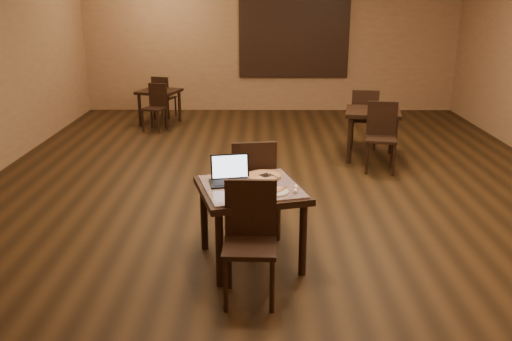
{
  "coord_description": "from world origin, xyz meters",
  "views": [
    {
      "loc": [
        -0.25,
        -6.85,
        2.43
      ],
      "look_at": [
        -0.27,
        -1.99,
        0.85
      ],
      "focal_mm": 38.0,
      "sensor_mm": 36.0,
      "label": 1
    }
  ],
  "objects_px": {
    "tiled_table": "(251,196)",
    "other_table_a_chair_near": "(381,132)",
    "pizza_pan": "(264,177)",
    "other_table_a": "(373,118)",
    "chair_main_far": "(253,182)",
    "other_table_a_chair_far": "(364,115)",
    "chair_main_near": "(250,234)",
    "other_table_b": "(159,96)",
    "other_table_b_chair_near": "(156,104)",
    "other_table_b_chair_far": "(163,95)",
    "laptop": "(230,175)"
  },
  "relations": [
    {
      "from": "pizza_pan",
      "to": "tiled_table",
      "type": "bearing_deg",
      "value": -116.57
    },
    {
      "from": "laptop",
      "to": "pizza_pan",
      "type": "relative_size",
      "value": 1.13
    },
    {
      "from": "pizza_pan",
      "to": "other_table_b",
      "type": "relative_size",
      "value": 0.39
    },
    {
      "from": "tiled_table",
      "to": "chair_main_near",
      "type": "relative_size",
      "value": 1.14
    },
    {
      "from": "tiled_table",
      "to": "other_table_a_chair_near",
      "type": "xyz_separation_m",
      "value": [
        1.83,
        2.88,
        -0.1
      ]
    },
    {
      "from": "chair_main_near",
      "to": "other_table_b_chair_far",
      "type": "xyz_separation_m",
      "value": [
        -1.9,
        6.94,
        -0.07
      ]
    },
    {
      "from": "tiled_table",
      "to": "chair_main_far",
      "type": "distance_m",
      "value": 0.61
    },
    {
      "from": "laptop",
      "to": "other_table_a_chair_near",
      "type": "xyz_separation_m",
      "value": [
        2.03,
        2.77,
        -0.27
      ]
    },
    {
      "from": "chair_main_far",
      "to": "laptop",
      "type": "distance_m",
      "value": 0.59
    },
    {
      "from": "other_table_a",
      "to": "other_table_b_chair_far",
      "type": "xyz_separation_m",
      "value": [
        -3.72,
        2.88,
        -0.14
      ]
    },
    {
      "from": "other_table_a_chair_near",
      "to": "other_table_b_chair_near",
      "type": "relative_size",
      "value": 1.14
    },
    {
      "from": "chair_main_near",
      "to": "other_table_b",
      "type": "height_order",
      "value": "chair_main_near"
    },
    {
      "from": "other_table_a_chair_far",
      "to": "other_table_b_chair_near",
      "type": "bearing_deg",
      "value": -9.06
    },
    {
      "from": "tiled_table",
      "to": "other_table_a",
      "type": "height_order",
      "value": "tiled_table"
    },
    {
      "from": "laptop",
      "to": "other_table_a_chair_near",
      "type": "height_order",
      "value": "laptop"
    },
    {
      "from": "laptop",
      "to": "other_table_b_chair_far",
      "type": "height_order",
      "value": "laptop"
    },
    {
      "from": "other_table_b_chair_far",
      "to": "other_table_a_chair_far",
      "type": "bearing_deg",
      "value": 166.68
    },
    {
      "from": "other_table_a",
      "to": "other_table_a_chair_far",
      "type": "xyz_separation_m",
      "value": [
        -0.02,
        0.57,
        -0.08
      ]
    },
    {
      "from": "chair_main_near",
      "to": "other_table_a_chair_near",
      "type": "distance_m",
      "value": 3.94
    },
    {
      "from": "chair_main_far",
      "to": "other_table_a",
      "type": "xyz_separation_m",
      "value": [
        1.8,
        2.84,
        0.04
      ]
    },
    {
      "from": "tiled_table",
      "to": "laptop",
      "type": "relative_size",
      "value": 2.82
    },
    {
      "from": "other_table_a_chair_near",
      "to": "other_table_a_chair_far",
      "type": "height_order",
      "value": "same"
    },
    {
      "from": "pizza_pan",
      "to": "other_table_a",
      "type": "xyz_separation_m",
      "value": [
        1.7,
        3.21,
        -0.13
      ]
    },
    {
      "from": "tiled_table",
      "to": "other_table_b_chair_far",
      "type": "bearing_deg",
      "value": 91.15
    },
    {
      "from": "chair_main_near",
      "to": "laptop",
      "type": "height_order",
      "value": "laptop"
    },
    {
      "from": "chair_main_far",
      "to": "other_table_a_chair_far",
      "type": "xyz_separation_m",
      "value": [
        1.79,
        3.42,
        -0.03
      ]
    },
    {
      "from": "other_table_b_chair_far",
      "to": "other_table_a_chair_near",
      "type": "bearing_deg",
      "value": 155.8
    },
    {
      "from": "other_table_a_chair_near",
      "to": "other_table_b_chair_far",
      "type": "xyz_separation_m",
      "value": [
        -3.73,
        3.45,
        -0.07
      ]
    },
    {
      "from": "other_table_a",
      "to": "laptop",
      "type": "bearing_deg",
      "value": -110.71
    },
    {
      "from": "other_table_a_chair_near",
      "to": "other_table_a_chair_far",
      "type": "relative_size",
      "value": 1.0
    },
    {
      "from": "other_table_b",
      "to": "other_table_b_chair_near",
      "type": "bearing_deg",
      "value": -68.7
    },
    {
      "from": "chair_main_far",
      "to": "other_table_a_chair_far",
      "type": "height_order",
      "value": "chair_main_far"
    },
    {
      "from": "other_table_a_chair_far",
      "to": "other_table_b",
      "type": "bearing_deg",
      "value": -15.66
    },
    {
      "from": "chair_main_far",
      "to": "other_table_b",
      "type": "relative_size",
      "value": 1.16
    },
    {
      "from": "chair_main_far",
      "to": "other_table_a_chair_near",
      "type": "bearing_deg",
      "value": -136.08
    },
    {
      "from": "other_table_b_chair_near",
      "to": "other_table_a_chair_far",
      "type": "bearing_deg",
      "value": -0.86
    },
    {
      "from": "other_table_a_chair_near",
      "to": "chair_main_far",
      "type": "bearing_deg",
      "value": -118.37
    },
    {
      "from": "other_table_a_chair_far",
      "to": "other_table_b",
      "type": "xyz_separation_m",
      "value": [
        -3.68,
        1.8,
        -0.0
      ]
    },
    {
      "from": "laptop",
      "to": "other_table_a_chair_near",
      "type": "bearing_deg",
      "value": 43.01
    },
    {
      "from": "chair_main_near",
      "to": "other_table_b_chair_near",
      "type": "relative_size",
      "value": 1.15
    },
    {
      "from": "chair_main_near",
      "to": "other_table_b_chair_near",
      "type": "bearing_deg",
      "value": 109.13
    },
    {
      "from": "other_table_a_chair_far",
      "to": "chair_main_near",
      "type": "bearing_deg",
      "value": 79.19
    },
    {
      "from": "pizza_pan",
      "to": "other_table_b",
      "type": "height_order",
      "value": "pizza_pan"
    },
    {
      "from": "tiled_table",
      "to": "chair_main_far",
      "type": "relative_size",
      "value": 1.09
    },
    {
      "from": "other_table_a",
      "to": "other_table_b_chair_far",
      "type": "bearing_deg",
      "value": 152.62
    },
    {
      "from": "chair_main_far",
      "to": "other_table_a_chair_far",
      "type": "bearing_deg",
      "value": -124.97
    },
    {
      "from": "tiled_table",
      "to": "other_table_a_chair_far",
      "type": "xyz_separation_m",
      "value": [
        1.8,
        4.03,
        -0.1
      ]
    },
    {
      "from": "other_table_a",
      "to": "other_table_b",
      "type": "bearing_deg",
      "value": 157.67
    },
    {
      "from": "tiled_table",
      "to": "other_table_a_chair_far",
      "type": "relative_size",
      "value": 1.15
    },
    {
      "from": "tiled_table",
      "to": "chair_main_far",
      "type": "height_order",
      "value": "chair_main_far"
    }
  ]
}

